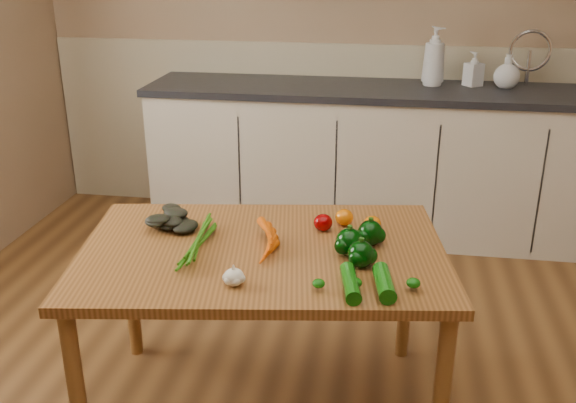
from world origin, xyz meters
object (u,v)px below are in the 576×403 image
(soap_bottle_a, at_px, (434,56))
(tomato_a, at_px, (323,222))
(soap_bottle_b, at_px, (474,69))
(table, at_px, (263,267))
(soap_bottle_c, at_px, (507,71))
(carrot_bunch, at_px, (246,240))
(tomato_c, at_px, (372,224))
(pepper_b, at_px, (370,233))
(zucchini_a, at_px, (384,283))
(pepper_a, at_px, (349,242))
(garlic_bulb, at_px, (234,277))
(leafy_greens, at_px, (171,215))
(pepper_c, at_px, (361,254))
(zucchini_b, at_px, (350,283))
(tomato_b, at_px, (344,217))

(soap_bottle_a, relative_size, tomato_a, 4.81)
(soap_bottle_a, xyz_separation_m, soap_bottle_b, (0.23, 0.02, -0.07))
(table, relative_size, soap_bottle_c, 7.30)
(carrot_bunch, height_order, tomato_c, carrot_bunch)
(pepper_b, height_order, zucchini_a, pepper_b)
(pepper_a, height_order, tomato_a, pepper_a)
(garlic_bulb, bearing_deg, soap_bottle_b, 66.89)
(soap_bottle_b, bearing_deg, soap_bottle_c, 136.76)
(table, relative_size, leafy_greens, 7.58)
(pepper_c, relative_size, zucchini_b, 0.46)
(garlic_bulb, relative_size, pepper_a, 0.67)
(soap_bottle_c, distance_m, leafy_greens, 2.26)
(zucchini_a, bearing_deg, garlic_bulb, -175.39)
(soap_bottle_b, xyz_separation_m, pepper_b, (-0.51, -1.79, -0.27))
(pepper_a, distance_m, tomato_b, 0.25)
(tomato_b, bearing_deg, pepper_a, -81.82)
(garlic_bulb, distance_m, zucchini_b, 0.36)
(soap_bottle_c, height_order, tomato_b, soap_bottle_c)
(pepper_b, xyz_separation_m, pepper_c, (-0.02, -0.17, -0.00))
(soap_bottle_b, distance_m, tomato_a, 1.85)
(table, distance_m, zucchini_a, 0.49)
(soap_bottle_b, distance_m, soap_bottle_c, 0.18)
(pepper_a, distance_m, zucchini_b, 0.24)
(carrot_bunch, height_order, zucchini_a, carrot_bunch)
(zucchini_b, bearing_deg, soap_bottle_b, 75.26)
(table, distance_m, leafy_greens, 0.42)
(soap_bottle_a, height_order, tomato_b, soap_bottle_a)
(leafy_greens, relative_size, pepper_b, 2.02)
(table, relative_size, zucchini_a, 7.75)
(tomato_c, bearing_deg, pepper_b, -91.62)
(soap_bottle_c, relative_size, pepper_a, 1.97)
(soap_bottle_a, height_order, pepper_a, soap_bottle_a)
(soap_bottle_b, distance_m, pepper_a, 1.99)
(soap_bottle_c, bearing_deg, pepper_b, 54.09)
(carrot_bunch, bearing_deg, garlic_bulb, -93.86)
(pepper_a, bearing_deg, zucchini_a, -61.80)
(leafy_greens, height_order, tomato_b, leafy_greens)
(table, height_order, pepper_c, pepper_c)
(soap_bottle_a, bearing_deg, soap_bottle_c, -45.59)
(soap_bottle_a, distance_m, garlic_bulb, 2.27)
(soap_bottle_a, xyz_separation_m, carrot_bunch, (-0.71, -1.87, -0.36))
(table, relative_size, garlic_bulb, 21.35)
(pepper_c, height_order, tomato_b, pepper_c)
(tomato_b, distance_m, zucchini_a, 0.50)
(garlic_bulb, xyz_separation_m, pepper_c, (0.38, 0.19, 0.02))
(soap_bottle_b, relative_size, pepper_b, 2.18)
(soap_bottle_b, height_order, pepper_a, soap_bottle_b)
(leafy_greens, xyz_separation_m, garlic_bulb, (0.34, -0.40, -0.02))
(pepper_c, bearing_deg, zucchini_a, -62.09)
(pepper_b, distance_m, zucchini_a, 0.33)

